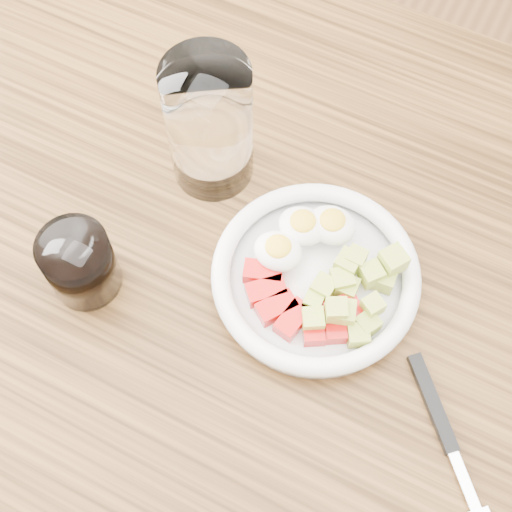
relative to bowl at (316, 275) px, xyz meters
The scene contains 6 objects.
ground 0.79m from the bowl, 157.48° to the right, with size 4.00×4.00×0.00m, color brown.
dining_table 0.14m from the bowl, 157.48° to the right, with size 1.50×0.90×0.77m.
bowl is the anchor object (origin of this frame).
fork 0.21m from the bowl, 26.34° to the right, with size 0.16×0.17×0.01m.
water_glass 0.20m from the bowl, 154.41° to the left, with size 0.10×0.10×0.17m, color white.
coffee_glass 0.25m from the bowl, 153.79° to the right, with size 0.08×0.08×0.09m.
Camera 1 is at (0.14, -0.29, 1.49)m, focal length 50.00 mm.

